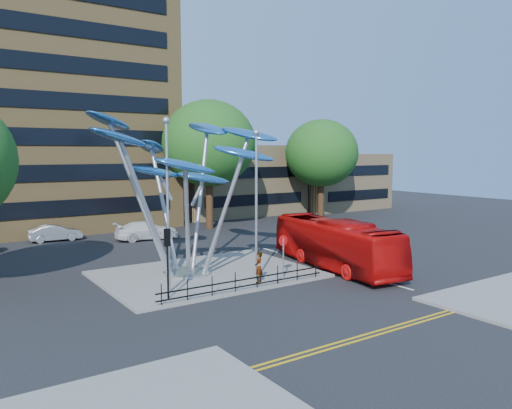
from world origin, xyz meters
TOP-DOWN VIEW (x-y plane):
  - ground at (0.00, 0.00)m, footprint 120.00×120.00m
  - traffic_island at (-1.00, 6.00)m, footprint 12.00×9.00m
  - double_yellow_near at (0.00, -6.00)m, footprint 40.00×0.12m
  - double_yellow_far at (0.00, -6.30)m, footprint 40.00×0.12m
  - brick_tower at (-6.00, 32.00)m, footprint 25.00×15.00m
  - low_building_near at (16.00, 30.00)m, footprint 15.00×8.00m
  - low_building_far at (30.00, 28.00)m, footprint 12.00×8.00m
  - tree_right at (8.00, 22.00)m, footprint 8.80×8.80m
  - tree_far at (22.00, 22.00)m, footprint 8.00×8.00m
  - leaf_sculpture at (-2.07, 6.68)m, footprint 12.72×9.54m
  - street_lamp_left at (-4.50, 3.50)m, footprint 0.36×0.36m
  - street_lamp_right at (0.50, 3.00)m, footprint 0.36×0.36m
  - traffic_light_island at (-5.00, 2.50)m, footprint 0.28×0.18m
  - no_entry_sign_island at (2.00, 2.52)m, footprint 0.60×0.10m
  - pedestrian_railing_front at (-1.00, 1.70)m, footprint 10.00×0.06m
  - red_bus at (6.60, 3.23)m, footprint 4.14×11.21m
  - pedestrian at (0.32, 2.50)m, footprint 0.74×0.68m
  - parked_car_mid at (-5.76, 23.00)m, footprint 4.15×1.65m
  - parked_car_right at (0.71, 19.52)m, footprint 5.37×2.56m

SIDE VIEW (x-z plane):
  - ground at x=0.00m, z-range 0.00..0.00m
  - double_yellow_near at x=0.00m, z-range 0.00..0.01m
  - double_yellow_far at x=0.00m, z-range 0.00..0.01m
  - traffic_island at x=-1.00m, z-range 0.00..0.15m
  - pedestrian_railing_front at x=-1.00m, z-range 0.05..1.05m
  - parked_car_mid at x=-5.76m, z-range 0.00..1.34m
  - parked_car_right at x=0.71m, z-range 0.00..1.51m
  - pedestrian at x=0.32m, z-range 0.15..1.85m
  - red_bus at x=6.60m, z-range 0.00..3.05m
  - no_entry_sign_island at x=2.00m, z-range 0.59..3.04m
  - traffic_light_island at x=-5.00m, z-range 0.90..4.33m
  - low_building_far at x=30.00m, z-range 0.00..7.00m
  - low_building_near at x=16.00m, z-range 0.00..8.00m
  - street_lamp_right at x=0.50m, z-range 0.94..9.24m
  - street_lamp_left at x=-4.50m, z-range 0.96..9.76m
  - leaf_sculpture at x=-2.07m, z-range 2.12..11.63m
  - tree_far at x=22.00m, z-range 1.70..12.51m
  - tree_right at x=8.00m, z-range 1.98..14.09m
  - brick_tower at x=-6.00m, z-range 0.00..30.00m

